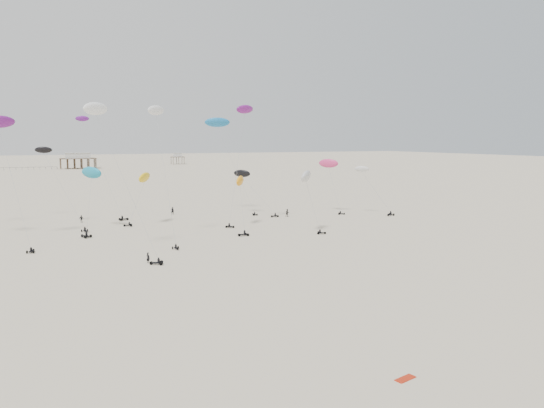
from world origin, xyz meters
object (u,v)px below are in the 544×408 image
rig_8 (108,140)px  spectator_0 (148,263)px  pavilion_main (78,162)px  pavilion_small (178,159)px  rig_0 (160,135)px  rig_4 (242,129)px

rig_8 → spectator_0: 19.80m
pavilion_main → pavilion_small: pavilion_main is taller
rig_0 → rig_4: 22.87m
pavilion_main → rig_8: rig_8 is taller
rig_4 → rig_8: 37.00m
rig_0 → pavilion_main: bearing=-95.0°
rig_0 → spectator_0: size_ratio=13.36×
pavilion_small → rig_8: 303.24m
pavilion_small → spectator_0: 308.77m
rig_0 → rig_8: size_ratio=1.01×
pavilion_main → pavilion_small: 76.16m
rig_0 → spectator_0: (-6.19, -17.50, -18.89)m
pavilion_small → rig_8: (-86.71, -290.22, 14.49)m
pavilion_main → spectator_0: 267.81m
rig_4 → spectator_0: 43.66m
rig_8 → spectator_0: (4.05, -7.26, -17.98)m
rig_0 → rig_4: rig_4 is taller
pavilion_small → spectator_0: (-82.67, -297.48, -3.49)m
pavilion_main → spectator_0: pavilion_main is taller
pavilion_main → rig_0: size_ratio=0.83×
rig_8 → rig_0: bearing=-26.9°
spectator_0 → pavilion_main: bearing=-40.4°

